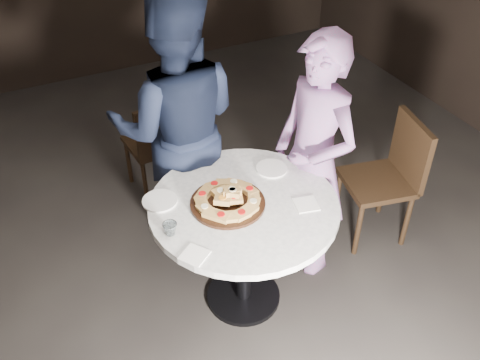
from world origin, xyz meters
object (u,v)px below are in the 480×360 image
at_px(diner_teal, 313,161).
at_px(diner_navy, 177,128).
at_px(water_glass, 170,229).
at_px(chair_far, 158,141).
at_px(table, 244,223).
at_px(focaccia_pile, 228,198).
at_px(chair_right, 391,172).
at_px(serving_board, 228,203).

bearing_deg(diner_teal, diner_navy, -144.12).
height_order(water_glass, chair_far, water_glass).
bearing_deg(table, diner_teal, 15.51).
relative_size(chair_far, diner_teal, 0.52).
bearing_deg(focaccia_pile, table, -20.51).
relative_size(table, diner_navy, 0.67).
distance_m(water_glass, diner_teal, 1.03).
relative_size(focaccia_pile, chair_right, 0.41).
xyz_separation_m(serving_board, chair_far, (-0.01, 1.23, -0.32)).
xyz_separation_m(focaccia_pile, water_glass, (-0.37, -0.08, -0.01)).
xyz_separation_m(chair_right, diner_teal, (-0.64, 0.02, 0.29)).
distance_m(focaccia_pile, diner_teal, 0.65).
xyz_separation_m(table, water_glass, (-0.45, -0.05, 0.19)).
bearing_deg(chair_right, serving_board, -73.69).
bearing_deg(chair_far, water_glass, 70.07).
bearing_deg(water_glass, chair_far, 74.80).
relative_size(table, water_glass, 15.87).
bearing_deg(chair_far, chair_right, 134.22).
height_order(water_glass, diner_navy, diner_navy).
xyz_separation_m(table, serving_board, (-0.09, 0.03, 0.16)).
distance_m(chair_right, diner_navy, 1.49).
distance_m(focaccia_pile, chair_far, 1.28).
relative_size(focaccia_pile, water_glass, 4.87).
xyz_separation_m(table, chair_right, (1.20, 0.13, -0.12)).
xyz_separation_m(chair_far, diner_teal, (0.65, -1.11, 0.33)).
bearing_deg(diner_navy, water_glass, 87.84).
height_order(focaccia_pile, chair_far, focaccia_pile).
bearing_deg(table, chair_far, 94.43).
relative_size(chair_far, chair_right, 0.93).
height_order(table, focaccia_pile, focaccia_pile).
relative_size(table, chair_far, 1.43).
distance_m(serving_board, focaccia_pile, 0.04).
bearing_deg(table, chair_right, 6.41).
distance_m(chair_right, diner_teal, 0.70).
bearing_deg(table, water_glass, -173.63).
bearing_deg(serving_board, focaccia_pile, -4.27).
relative_size(chair_far, diner_navy, 0.47).
xyz_separation_m(focaccia_pile, chair_far, (-0.02, 1.23, -0.36)).
distance_m(table, water_glass, 0.49).
distance_m(serving_board, chair_right, 1.32).
xyz_separation_m(table, focaccia_pile, (-0.08, 0.03, 0.20)).
height_order(water_glass, chair_right, chair_right).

